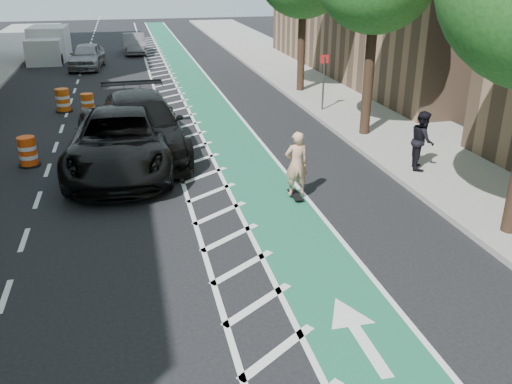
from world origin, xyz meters
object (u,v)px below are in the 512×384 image
object	(u,v)px
skateboarder	(296,164)
barrel_a	(28,152)
suv_near	(121,141)
suv_far	(141,126)

from	to	relation	value
skateboarder	barrel_a	distance (m)	8.75
barrel_a	suv_near	bearing A→B (deg)	-19.50
skateboarder	barrel_a	bearing A→B (deg)	-31.38
suv_far	suv_near	bearing A→B (deg)	-117.16
barrel_a	skateboarder	bearing A→B (deg)	-30.85
barrel_a	suv_far	bearing A→B (deg)	6.69
suv_near	suv_far	distance (m)	1.60
skateboarder	suv_near	distance (m)	5.74
skateboarder	barrel_a	xyz separation A→B (m)	(-7.50, 4.48, -0.55)
suv_near	barrel_a	xyz separation A→B (m)	(-2.92, 1.03, -0.47)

